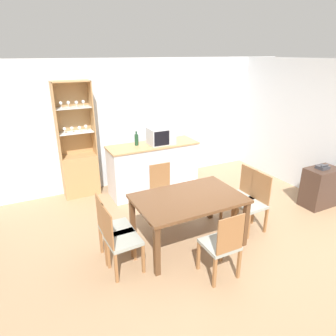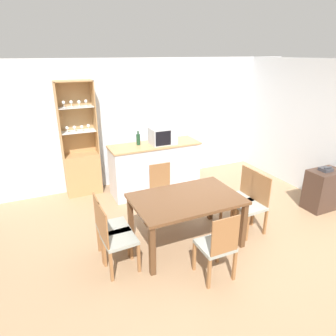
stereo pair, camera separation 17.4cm
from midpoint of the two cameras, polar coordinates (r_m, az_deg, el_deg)
The scene contains 16 objects.
ground_plane at distance 4.77m, azimuth 10.03°, elevation -12.88°, with size 18.00×18.00×0.00m, color #A37F5B.
wall_back at distance 6.43m, azimuth -2.58°, elevation 8.87°, with size 6.80×0.06×2.55m.
wall_right at distance 6.20m, azimuth 29.41°, elevation 5.67°, with size 0.06×4.60×2.55m.
kitchen_counter at distance 5.95m, azimuth -1.65°, elevation -0.00°, with size 1.76×0.60×0.99m.
display_cabinet at distance 6.05m, azimuth -15.32°, elevation 0.88°, with size 0.67×0.34×2.19m.
dining_table at distance 4.27m, azimuth 4.67°, elevation -6.68°, with size 1.52×0.98×0.74m.
dining_chair_side_right_far at distance 5.03m, azimuth 14.60°, elevation -5.32°, with size 0.41×0.41×0.93m.
dining_chair_side_right_near at distance 4.83m, azimuth 16.76°, elevation -6.69°, with size 0.42×0.42×0.93m.
dining_chair_side_left_near at distance 3.90m, azimuth -8.63°, elevation -13.18°, with size 0.42×0.42×0.93m.
dining_chair_side_left_far at distance 4.14m, azimuth -9.83°, elevation -11.01°, with size 0.40×0.40×0.93m.
dining_chair_head_near at distance 3.80m, azimuth 10.69°, elevation -14.40°, with size 0.40×0.40×0.93m.
dining_chair_head_far at distance 5.00m, azimuth 0.10°, elevation -4.71°, with size 0.41×0.41×0.93m.
microwave at distance 5.77m, azimuth -0.14°, elevation 6.15°, with size 0.48×0.36×0.31m.
wine_bottle at distance 5.72m, azimuth -4.82°, elevation 5.47°, with size 0.07×0.07×0.27m.
side_cabinet at distance 6.05m, azimuth 28.19°, elevation -3.66°, with size 0.61×0.39×0.73m.
telephone at distance 5.89m, azimuth 28.62°, elevation -0.22°, with size 0.19×0.17×0.09m.
Camera 2 is at (-2.28, -3.23, 2.65)m, focal length 32.00 mm.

